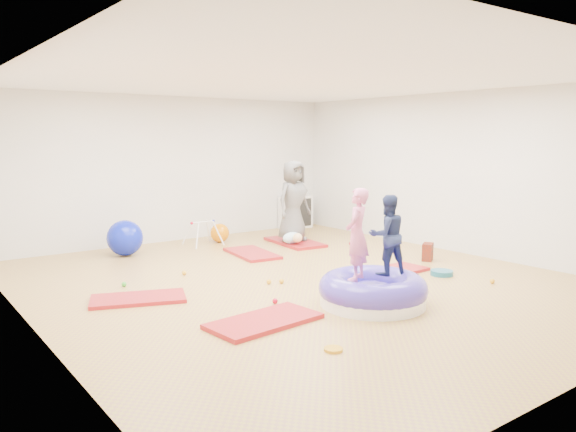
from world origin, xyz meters
TOP-DOWN VIEW (x-y plane):
  - room at (0.00, 0.00)m, footprint 7.01×8.01m
  - gym_mat_front_left at (-1.43, -1.19)m, footprint 1.30×0.74m
  - gym_mat_mid_left at (-2.20, 0.47)m, footprint 1.28×0.95m
  - gym_mat_center_back at (0.43, 1.93)m, footprint 0.75×1.26m
  - gym_mat_right at (1.44, -0.41)m, footprint 1.12×0.58m
  - gym_mat_rear_right at (1.66, 2.31)m, footprint 0.80×1.38m
  - inflatable_cushion at (0.02, -1.40)m, footprint 1.32×1.32m
  - child_pink at (-0.20, -1.33)m, footprint 0.48×0.43m
  - child_navy at (0.27, -1.37)m, footprint 0.58×0.51m
  - adult_caregiver at (1.64, 2.33)m, footprint 0.81×0.59m
  - infant at (1.44, 2.08)m, footprint 0.38×0.38m
  - ball_pit_balls at (0.47, 0.23)m, footprint 4.68×3.30m
  - exercise_ball_blue at (-1.34, 3.19)m, footprint 0.61×0.61m
  - exercise_ball_orange at (0.58, 3.29)m, footprint 0.37×0.37m
  - infant_play_gym at (0.14, 3.15)m, footprint 0.61×0.58m
  - cube_shelf at (2.81, 3.79)m, footprint 0.72×0.35m
  - balance_disc at (1.89, -0.96)m, footprint 0.33×0.33m
  - backpack at (2.52, -0.18)m, footprint 0.29×0.26m
  - yellow_toy at (-1.35, -2.23)m, footprint 0.18×0.18m

SIDE VIEW (x-z plane):
  - yellow_toy at x=-1.35m, z-range 0.00..0.03m
  - gym_mat_right at x=1.44m, z-range 0.00..0.05m
  - gym_mat_mid_left at x=-2.20m, z-range 0.00..0.05m
  - gym_mat_center_back at x=0.43m, z-range 0.00..0.05m
  - gym_mat_front_left at x=-1.43m, z-range 0.00..0.05m
  - gym_mat_rear_right at x=1.66m, z-range 0.00..0.05m
  - ball_pit_balls at x=0.47m, z-range 0.00..0.07m
  - balance_disc at x=1.89m, z-range 0.00..0.07m
  - backpack at x=2.52m, z-range 0.00..0.29m
  - inflatable_cushion at x=0.02m, z-range -0.05..0.37m
  - infant at x=1.44m, z-range 0.06..0.28m
  - exercise_ball_orange at x=0.58m, z-range 0.00..0.37m
  - exercise_ball_blue at x=-1.34m, z-range 0.00..0.61m
  - infant_play_gym at x=0.14m, z-range 0.08..0.55m
  - cube_shelf at x=2.81m, z-range 0.00..0.72m
  - adult_caregiver at x=1.64m, z-range 0.05..1.59m
  - child_navy at x=0.27m, z-range 0.38..1.38m
  - child_pink at x=-0.20m, z-range 0.38..1.48m
  - room at x=0.00m, z-range 0.00..2.80m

